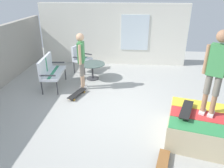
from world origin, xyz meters
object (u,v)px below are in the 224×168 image
at_px(skate_ramp, 202,127).
at_px(patio_table, 92,68).
at_px(skateboard_on_ramp, 186,109).
at_px(person_watching, 81,57).
at_px(skateboard_spare, 162,165).
at_px(patio_bench, 50,69).
at_px(skateboard_by_bench, 77,94).
at_px(patio_chair_near_house, 80,56).
at_px(person_skater, 216,68).

xyz_separation_m(skate_ramp, patio_table, (3.08, 2.93, 0.11)).
xyz_separation_m(skate_ramp, skateboard_on_ramp, (0.07, 0.37, 0.38)).
bearing_deg(person_watching, skate_ramp, -126.24).
xyz_separation_m(patio_table, skateboard_spare, (-4.01, -2.00, -0.32)).
xyz_separation_m(patio_bench, skateboard_spare, (-3.23, -3.24, -0.53)).
height_order(person_watching, skateboard_by_bench, person_watching).
relative_size(skate_ramp, skateboard_on_ramp, 2.89).
bearing_deg(skateboard_on_ramp, skate_ramp, -100.76).
bearing_deg(skateboard_on_ramp, patio_chair_near_house, 40.30).
distance_m(skate_ramp, skateboard_on_ramp, 0.53).
xyz_separation_m(patio_chair_near_house, person_watching, (-1.52, -0.42, 0.45)).
bearing_deg(skateboard_by_bench, skateboard_spare, -139.79).
bearing_deg(person_skater, skateboard_spare, 135.60).
height_order(person_watching, skateboard_on_ramp, person_watching).
bearing_deg(patio_bench, skateboard_on_ramp, -120.34).
height_order(skate_ramp, skateboard_by_bench, skate_ramp).
height_order(skate_ramp, person_watching, person_watching).
bearing_deg(patio_chair_near_house, patio_bench, 156.70).
xyz_separation_m(person_skater, skateboard_by_bench, (1.63, 3.21, -1.54)).
xyz_separation_m(skateboard_by_bench, skateboard_on_ramp, (-1.64, -2.79, 0.59)).
xyz_separation_m(patio_bench, skateboard_on_ramp, (-2.23, -3.80, 0.06)).
xyz_separation_m(patio_table, person_skater, (-3.01, -2.98, 1.22)).
relative_size(patio_bench, person_watching, 0.72).
relative_size(patio_table, person_skater, 0.51).
xyz_separation_m(skateboard_by_bench, skateboard_spare, (-2.64, -2.23, 0.00)).
bearing_deg(skateboard_spare, skateboard_on_ramp, -29.39).
height_order(skateboard_by_bench, skateboard_on_ramp, skateboard_on_ramp).
xyz_separation_m(skate_ramp, skateboard_by_bench, (1.71, 3.16, -0.21)).
distance_m(skate_ramp, person_skater, 1.33).
bearing_deg(patio_bench, person_skater, -117.72).
height_order(skate_ramp, patio_bench, patio_bench).
bearing_deg(skateboard_spare, skate_ramp, -45.01).
bearing_deg(patio_bench, skate_ramp, -118.83).
bearing_deg(person_watching, person_skater, -124.86).
xyz_separation_m(person_skater, skateboard_on_ramp, (-0.01, 0.42, -0.94)).
bearing_deg(skate_ramp, skateboard_by_bench, 61.65).
bearing_deg(patio_chair_near_house, person_watching, -164.50).
xyz_separation_m(patio_chair_near_house, skateboard_on_ramp, (-3.73, -3.16, 0.06)).
bearing_deg(patio_chair_near_house, skateboard_spare, -151.23).
bearing_deg(patio_table, skateboard_by_bench, 170.39).
height_order(patio_chair_near_house, patio_table, patio_chair_near_house).
bearing_deg(skateboard_on_ramp, patio_bench, 59.66).
xyz_separation_m(patio_table, person_watching, (-0.81, 0.18, 0.65)).
xyz_separation_m(patio_table, skateboard_on_ramp, (-3.01, -2.56, 0.27)).
bearing_deg(patio_chair_near_house, skate_ramp, -137.10).
xyz_separation_m(skate_ramp, person_skater, (0.08, -0.05, 1.32)).
height_order(patio_chair_near_house, person_skater, person_skater).
height_order(patio_table, person_skater, person_skater).
height_order(skate_ramp, patio_table, skate_ramp).
bearing_deg(person_watching, skateboard_by_bench, 174.48).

